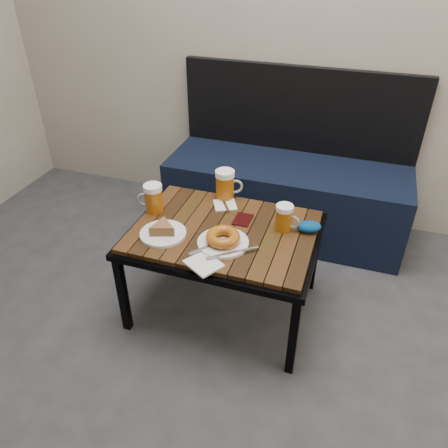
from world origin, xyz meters
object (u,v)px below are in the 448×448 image
(beer_mug_right, at_px, (284,218))
(cafe_table, at_px, (224,237))
(passport_navy, at_px, (159,232))
(beer_mug_left, at_px, (153,198))
(bench, at_px, (286,190))
(knit_pouch, at_px, (309,227))
(plate_bagel, at_px, (223,239))
(passport_burgundy, at_px, (243,220))
(beer_mug_centre, at_px, (225,185))
(plate_pie, at_px, (163,231))

(beer_mug_right, bearing_deg, cafe_table, -154.76)
(cafe_table, height_order, passport_navy, passport_navy)
(beer_mug_left, bearing_deg, cafe_table, 164.64)
(bench, distance_m, knit_pouch, 0.76)
(beer_mug_left, height_order, plate_bagel, beer_mug_left)
(passport_burgundy, bearing_deg, passport_navy, -145.43)
(beer_mug_left, relative_size, passport_burgundy, 1.30)
(cafe_table, xyz_separation_m, passport_burgundy, (0.06, 0.10, 0.05))
(beer_mug_right, height_order, plate_bagel, beer_mug_right)
(beer_mug_centre, relative_size, knit_pouch, 1.39)
(beer_mug_centre, xyz_separation_m, knit_pouch, (0.44, -0.16, -0.05))
(bench, distance_m, beer_mug_centre, 0.63)
(passport_burgundy, bearing_deg, beer_mug_right, -3.43)
(knit_pouch, bearing_deg, cafe_table, -163.61)
(cafe_table, bearing_deg, knit_pouch, 16.39)
(plate_bagel, bearing_deg, bench, 83.48)
(plate_bagel, height_order, passport_navy, plate_bagel)
(plate_pie, bearing_deg, passport_navy, 165.12)
(bench, relative_size, plate_pie, 6.89)
(bench, height_order, beer_mug_right, bench)
(beer_mug_left, bearing_deg, plate_pie, 117.75)
(bench, bearing_deg, plate_bagel, -96.52)
(beer_mug_right, relative_size, knit_pouch, 1.13)
(passport_burgundy, bearing_deg, bench, 84.19)
(cafe_table, xyz_separation_m, plate_bagel, (0.03, -0.11, 0.07))
(passport_navy, bearing_deg, knit_pouch, 80.53)
(bench, bearing_deg, beer_mug_centre, -111.97)
(beer_mug_centre, bearing_deg, plate_pie, -137.46)
(beer_mug_centre, bearing_deg, knit_pouch, -44.58)
(bench, xyz_separation_m, plate_bagel, (-0.10, -0.90, 0.22))
(beer_mug_left, distance_m, plate_bagel, 0.42)
(beer_mug_left, height_order, passport_navy, beer_mug_left)
(beer_mug_left, distance_m, beer_mug_centre, 0.36)
(plate_pie, bearing_deg, knit_pouch, 21.14)
(beer_mug_right, distance_m, knit_pouch, 0.12)
(beer_mug_right, xyz_separation_m, plate_pie, (-0.49, -0.21, -0.04))
(passport_burgundy, distance_m, knit_pouch, 0.30)
(cafe_table, distance_m, passport_burgundy, 0.12)
(knit_pouch, bearing_deg, beer_mug_right, -169.05)
(beer_mug_centre, relative_size, beer_mug_right, 1.22)
(beer_mug_left, xyz_separation_m, beer_mug_centre, (0.28, 0.22, 0.01))
(bench, xyz_separation_m, beer_mug_right, (0.12, -0.71, 0.26))
(beer_mug_centre, bearing_deg, bench, 42.91)
(cafe_table, bearing_deg, passport_navy, -155.54)
(beer_mug_centre, bearing_deg, beer_mug_right, -53.19)
(cafe_table, relative_size, beer_mug_left, 6.06)
(plate_pie, bearing_deg, beer_mug_left, 126.64)
(knit_pouch, bearing_deg, passport_navy, -160.11)
(beer_mug_right, relative_size, plate_bagel, 0.46)
(beer_mug_right, relative_size, passport_navy, 0.93)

